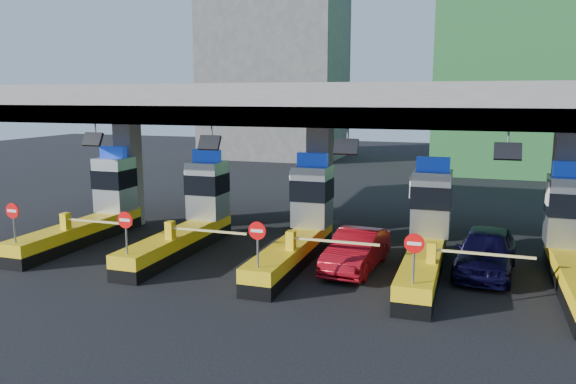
% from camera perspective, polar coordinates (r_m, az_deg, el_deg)
% --- Properties ---
extents(ground, '(120.00, 120.00, 0.00)m').
position_cam_1_polar(ground, '(23.04, 1.18, -6.79)').
color(ground, black).
rests_on(ground, ground).
extents(toll_canopy, '(28.00, 12.09, 7.00)m').
position_cam_1_polar(toll_canopy, '(24.84, 3.24, 8.76)').
color(toll_canopy, slate).
rests_on(toll_canopy, ground).
extents(toll_lane_far_left, '(4.43, 8.00, 4.16)m').
position_cam_1_polar(toll_lane_far_left, '(27.52, -18.92, -1.59)').
color(toll_lane_far_left, black).
rests_on(toll_lane_far_left, ground).
extents(toll_lane_left, '(4.43, 8.00, 4.16)m').
position_cam_1_polar(toll_lane_left, '(24.83, -9.69, -2.39)').
color(toll_lane_left, black).
rests_on(toll_lane_left, ground).
extents(toll_lane_center, '(4.43, 8.00, 4.16)m').
position_cam_1_polar(toll_lane_center, '(22.93, 1.41, -3.26)').
color(toll_lane_center, black).
rests_on(toll_lane_center, ground).
extents(toll_lane_right, '(4.43, 8.00, 4.16)m').
position_cam_1_polar(toll_lane_right, '(22.03, 13.97, -4.10)').
color(toll_lane_right, black).
rests_on(toll_lane_right, ground).
extents(toll_lane_far_right, '(4.43, 8.00, 4.16)m').
position_cam_1_polar(toll_lane_far_right, '(22.24, 26.95, -4.76)').
color(toll_lane_far_right, black).
rests_on(toll_lane_far_right, ground).
extents(bg_building_scaffold, '(18.00, 12.00, 28.00)m').
position_cam_1_polar(bg_building_scaffold, '(53.87, 25.28, 16.81)').
color(bg_building_scaffold, '#1E5926').
rests_on(bg_building_scaffold, ground).
extents(bg_building_concrete, '(14.00, 10.00, 18.00)m').
position_cam_1_polar(bg_building_concrete, '(60.72, -1.32, 12.08)').
color(bg_building_concrete, '#4C4C49').
rests_on(bg_building_concrete, ground).
extents(van, '(2.50, 5.19, 1.71)m').
position_cam_1_polar(van, '(22.23, 19.46, -5.69)').
color(van, black).
rests_on(van, ground).
extents(red_car, '(1.98, 4.68, 1.50)m').
position_cam_1_polar(red_car, '(21.65, 6.96, -5.89)').
color(red_car, maroon).
rests_on(red_car, ground).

